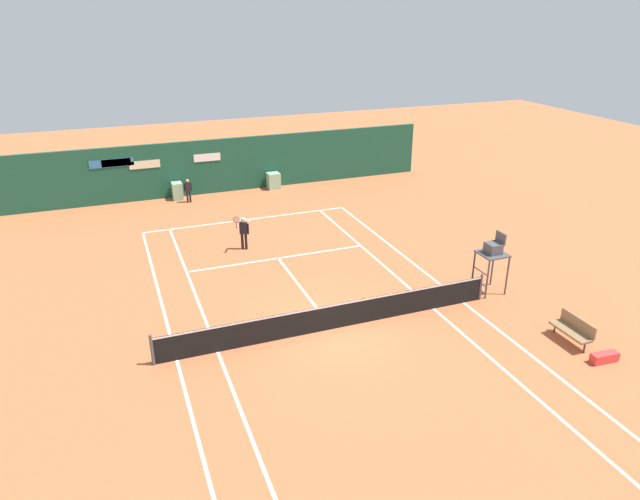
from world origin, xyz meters
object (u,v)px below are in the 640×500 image
equipment_bag (607,357)px  tennis_ball_by_sideline (364,297)px  umpire_chair (493,253)px  player_on_baseline (243,231)px  tennis_ball_near_service_line (298,279)px  tennis_ball_mid_court (192,250)px  ball_kid_left_post (188,189)px  player_bench (573,329)px

equipment_bag → tennis_ball_by_sideline: size_ratio=15.25×
umpire_chair → player_on_baseline: (-7.88, 7.47, -0.72)m
umpire_chair → tennis_ball_near_service_line: 7.68m
umpire_chair → player_on_baseline: 10.88m
umpire_chair → tennis_ball_mid_court: (-10.14, 8.17, -1.60)m
player_on_baseline → ball_kid_left_post: size_ratio=1.30×
player_on_baseline → tennis_ball_near_service_line: bearing=131.1°
tennis_ball_near_service_line → player_bench: bearing=-47.6°
player_bench → tennis_ball_by_sideline: size_ratio=21.93×
umpire_chair → ball_kid_left_post: umpire_chair is taller
umpire_chair → equipment_bag: (0.54, -5.33, -1.48)m
umpire_chair → tennis_ball_mid_court: bearing=51.1°
ball_kid_left_post → tennis_ball_near_service_line: 11.91m
tennis_ball_near_service_line → ball_kid_left_post: bearing=102.2°
ball_kid_left_post → tennis_ball_by_sideline: (4.39, -13.93, -0.74)m
tennis_ball_near_service_line → umpire_chair: bearing=-28.3°
ball_kid_left_post → player_bench: bearing=113.6°
ball_kid_left_post → tennis_ball_near_service_line: (2.52, -11.62, -0.74)m
player_bench → equipment_bag: 1.35m
player_bench → ball_kid_left_post: size_ratio=1.10×
umpire_chair → player_bench: (0.34, -4.04, -1.13)m
umpire_chair → tennis_ball_by_sideline: (-4.74, 1.25, -1.60)m
umpire_chair → tennis_ball_near_service_line: (-6.62, 3.56, -1.60)m
player_on_baseline → ball_kid_left_post: 7.82m
ball_kid_left_post → tennis_ball_mid_court: (-1.00, -7.01, -0.74)m
tennis_ball_near_service_line → tennis_ball_mid_court: 5.80m
equipment_bag → umpire_chair: bearing=95.8°
player_on_baseline → tennis_ball_by_sideline: (3.13, -6.22, -0.89)m
player_bench → ball_kid_left_post: ball_kid_left_post is taller
equipment_bag → tennis_ball_by_sideline: (-5.28, 6.58, -0.13)m
player_bench → tennis_ball_by_sideline: player_bench is taller
equipment_bag → player_on_baseline: (-8.41, 12.80, 0.76)m
ball_kid_left_post → tennis_ball_mid_court: 7.12m
umpire_chair → ball_kid_left_post: bearing=31.0°
equipment_bag → player_bench: bearing=98.9°
player_on_baseline → ball_kid_left_post: (-1.26, 7.72, -0.14)m
player_bench → player_on_baseline: 14.15m
tennis_ball_by_sideline → player_on_baseline: bearing=116.7°
ball_kid_left_post → tennis_ball_near_service_line: size_ratio=19.87×
umpire_chair → equipment_bag: 5.56m
ball_kid_left_post → tennis_ball_by_sideline: size_ratio=19.87×
ball_kid_left_post → tennis_ball_near_service_line: bearing=99.6°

